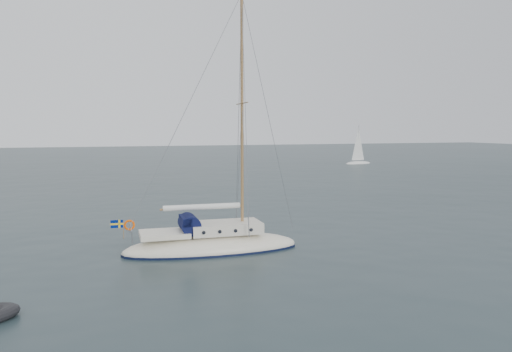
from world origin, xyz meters
name	(u,v)px	position (x,y,z in m)	size (l,w,h in m)	color
ground	(273,240)	(0.00, 0.00, 0.00)	(300.00, 300.00, 0.00)	black
sailboat	(212,231)	(-3.88, -1.41, 1.03)	(9.52, 2.85, 13.56)	white
dinghy	(175,240)	(-5.35, 1.10, 0.16)	(2.59, 1.17, 0.37)	#454449
distant_yacht_b	(358,146)	(35.60, 50.73, 3.05)	(5.39, 2.88, 7.14)	silver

